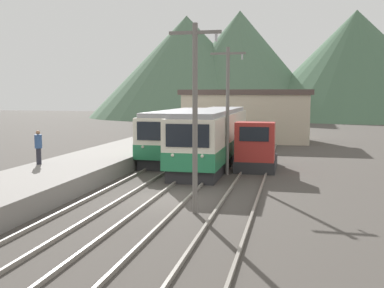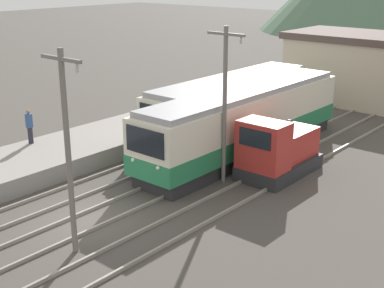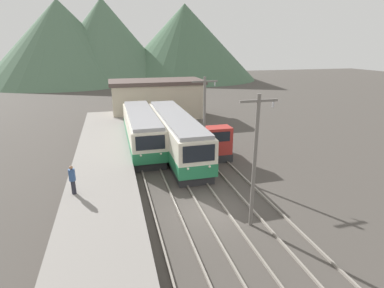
{
  "view_description": "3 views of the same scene",
  "coord_description": "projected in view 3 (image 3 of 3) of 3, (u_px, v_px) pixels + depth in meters",
  "views": [
    {
      "loc": [
        5.34,
        -18.73,
        4.59
      ],
      "look_at": [
        -0.24,
        6.11,
        1.8
      ],
      "focal_mm": 42.0,
      "sensor_mm": 36.0,
      "label": 1
    },
    {
      "loc": [
        15.86,
        -12.21,
        9.68
      ],
      "look_at": [
        0.22,
        6.16,
        1.68
      ],
      "focal_mm": 50.0,
      "sensor_mm": 36.0,
      "label": 2
    },
    {
      "loc": [
        -5.16,
        -15.06,
        9.42
      ],
      "look_at": [
        0.87,
        7.36,
        1.83
      ],
      "focal_mm": 28.0,
      "sensor_mm": 36.0,
      "label": 3
    }
  ],
  "objects": [
    {
      "name": "catenary_mast_near",
      "position": [
        255.0,
        158.0,
        15.38
      ],
      "size": [
        2.0,
        0.2,
        7.27
      ],
      "color": "slate",
      "rests_on": "ground"
    },
    {
      "name": "track_center",
      "position": [
        213.0,
        209.0,
        18.06
      ],
      "size": [
        1.54,
        60.0,
        0.14
      ],
      "color": "gray",
      "rests_on": "ground"
    },
    {
      "name": "platform_left",
      "position": [
        101.0,
        219.0,
        16.34
      ],
      "size": [
        4.5,
        54.0,
        0.9
      ],
      "primitive_type": "cube",
      "color": "gray",
      "rests_on": "ground"
    },
    {
      "name": "station_building",
      "position": [
        157.0,
        98.0,
        41.31
      ],
      "size": [
        12.6,
        6.3,
        5.09
      ],
      "color": "beige",
      "rests_on": "ground"
    },
    {
      "name": "commuter_train_left",
      "position": [
        142.0,
        131.0,
        28.92
      ],
      "size": [
        2.84,
        13.14,
        3.49
      ],
      "color": "#28282B",
      "rests_on": "ground"
    },
    {
      "name": "catenary_mast_mid",
      "position": [
        204.0,
        120.0,
        23.38
      ],
      "size": [
        2.0,
        0.2,
        7.27
      ],
      "color": "slate",
      "rests_on": "ground"
    },
    {
      "name": "shunting_locomotive",
      "position": [
        212.0,
        143.0,
        26.74
      ],
      "size": [
        2.4,
        4.54,
        3.0
      ],
      "color": "#28282B",
      "rests_on": "ground"
    },
    {
      "name": "commuter_train_center",
      "position": [
        176.0,
        135.0,
        27.26
      ],
      "size": [
        2.84,
        15.14,
        3.64
      ],
      "color": "#28282B",
      "rests_on": "ground"
    },
    {
      "name": "ground_plane",
      "position": [
        210.0,
        211.0,
        18.03
      ],
      "size": [
        200.0,
        200.0,
        0.0
      ],
      "primitive_type": "plane",
      "color": "#47423D"
    },
    {
      "name": "person_on_platform",
      "position": [
        72.0,
        179.0,
        17.88
      ],
      "size": [
        0.38,
        0.38,
        1.82
      ],
      "color": "#282833",
      "rests_on": "platform_left"
    },
    {
      "name": "track_right",
      "position": [
        258.0,
        203.0,
        18.8
      ],
      "size": [
        1.54,
        60.0,
        0.14
      ],
      "color": "gray",
      "rests_on": "ground"
    },
    {
      "name": "mountain_backdrop",
      "position": [
        121.0,
        42.0,
        83.69
      ],
      "size": [
        75.3,
        42.35,
        21.97
      ],
      "color": "#517056",
      "rests_on": "ground"
    },
    {
      "name": "track_left",
      "position": [
        167.0,
        216.0,
        17.36
      ],
      "size": [
        1.54,
        60.0,
        0.14
      ],
      "color": "gray",
      "rests_on": "ground"
    }
  ]
}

